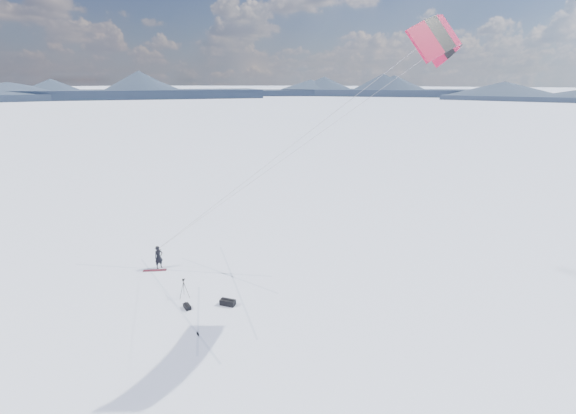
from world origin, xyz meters
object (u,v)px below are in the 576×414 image
Objects in this scene: snowboard at (155,270)px; tripod at (184,285)px; gear_bag_a at (228,302)px; gear_bag_b at (187,306)px; snowkiter at (160,268)px.

tripod reaches higher than snowboard.
snowboard is 7.14m from gear_bag_a.
gear_bag_a is 2.27m from gear_bag_b.
tripod is at bearing -100.43° from snowkiter.
snowkiter is at bearing 57.14° from snowboard.
tripod is 1.50m from gear_bag_b.
gear_bag_b is (-1.64, -1.56, -0.05)m from gear_bag_a.
gear_bag_b is (5.47, -2.18, 0.10)m from snowboard.
snowkiter reaches higher than gear_bag_b.
gear_bag_a is at bearing -86.57° from snowkiter.
gear_bag_b is at bearing -58.97° from tripod.
snowkiter reaches higher than snowboard.
tripod is at bearing -179.58° from gear_bag_a.
snowkiter is 0.48m from snowboard.
gear_bag_b is at bearing -62.68° from snowboard.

